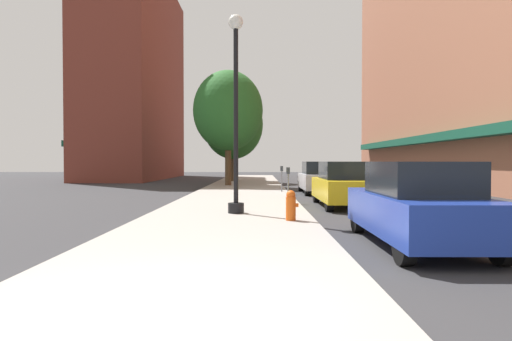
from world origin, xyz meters
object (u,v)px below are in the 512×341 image
parking_meter_near (288,179)px  car_blue (417,205)px  tree_near (228,111)px  car_yellow (343,185)px  parking_meter_far (282,175)px  fire_hydrant (291,205)px  lamppost (236,110)px  tree_mid (233,125)px  car_silver (319,178)px

parking_meter_near → car_blue: bearing=-77.2°
tree_near → car_blue: bearing=-75.2°
car_yellow → parking_meter_near: bearing=146.1°
car_yellow → tree_near: bearing=111.5°
parking_meter_far → car_blue: size_ratio=0.30×
tree_near → fire_hydrant: bearing=-80.3°
lamppost → tree_mid: (-1.37, 20.80, 1.35)m
car_blue → car_yellow: (0.00, 7.33, 0.00)m
fire_hydrant → lamppost: bearing=133.7°
parking_meter_near → car_yellow: size_ratio=0.30×
car_blue → tree_mid: bearing=99.8°
tree_near → car_blue: (5.13, -19.47, -4.15)m
parking_meter_far → car_silver: car_silver is taller
tree_near → parking_meter_near: bearing=-73.8°
fire_hydrant → tree_near: bearing=99.7°
fire_hydrant → tree_mid: bearing=97.4°
parking_meter_near → car_blue: size_ratio=0.30×
parking_meter_near → tree_mid: 17.30m
fire_hydrant → car_silver: (2.27, 11.02, 0.29)m
tree_mid → parking_meter_near: bearing=-79.1°
tree_mid → car_yellow: 18.96m
parking_meter_far → tree_near: tree_near is taller
car_yellow → lamppost: bearing=-143.5°
parking_meter_near → car_silver: car_silver is taller
parking_meter_near → car_yellow: (1.95, -1.24, -0.14)m
parking_meter_near → car_blue: 8.79m
fire_hydrant → parking_meter_far: parking_meter_far is taller
parking_meter_near → tree_mid: size_ratio=0.18×
parking_meter_far → tree_near: 7.97m
car_blue → parking_meter_near: bearing=101.1°
parking_meter_far → car_blue: car_blue is taller
tree_near → car_silver: bearing=-47.9°
tree_mid → car_yellow: (5.16, -17.86, -3.74)m
tree_near → car_yellow: tree_near is taller
parking_meter_far → fire_hydrant: bearing=-91.7°
lamppost → parking_meter_near: lamppost is taller
parking_meter_far → lamppost: bearing=-101.6°
parking_meter_far → tree_mid: 12.76m
tree_near → car_yellow: bearing=-67.1°
car_yellow → car_silver: bearing=88.6°
parking_meter_near → car_yellow: bearing=-32.5°
parking_meter_near → fire_hydrant: bearing=-93.1°
tree_mid → car_silver: tree_mid is taller
fire_hydrant → car_silver: car_silver is taller
tree_near → car_yellow: size_ratio=1.74×
parking_meter_far → tree_near: (-3.18, 6.10, 4.01)m
fire_hydrant → tree_mid: (-2.89, 22.40, 4.03)m
car_yellow → fire_hydrant: bearing=-117.9°
lamppost → parking_meter_far: bearing=78.4°
lamppost → car_blue: bearing=-49.1°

